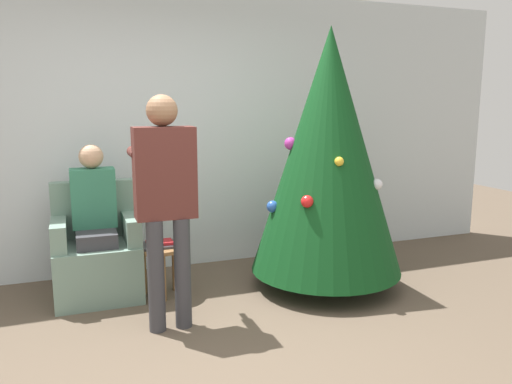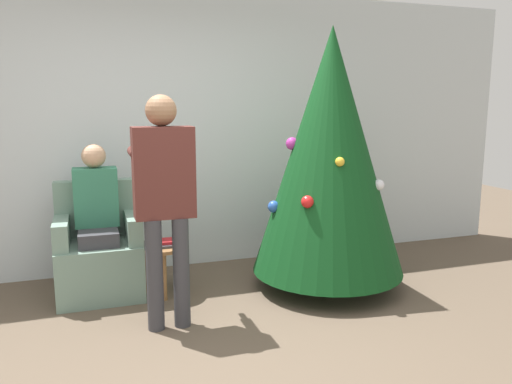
% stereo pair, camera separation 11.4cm
% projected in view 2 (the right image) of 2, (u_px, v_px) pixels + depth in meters
% --- Properties ---
extents(ground_plane, '(14.00, 14.00, 0.00)m').
position_uv_depth(ground_plane, '(205.00, 381.00, 2.95)').
color(ground_plane, brown).
extents(wall_back, '(8.00, 0.06, 2.70)m').
position_uv_depth(wall_back, '(151.00, 132.00, 4.80)').
color(wall_back, silver).
rests_on(wall_back, ground_plane).
extents(christmas_tree, '(1.32, 1.32, 2.26)m').
position_uv_depth(christmas_tree, '(330.00, 152.00, 4.28)').
color(christmas_tree, brown).
rests_on(christmas_tree, ground_plane).
extents(armchair, '(0.69, 0.65, 0.96)m').
position_uv_depth(armchair, '(99.00, 254.00, 4.27)').
color(armchair, gray).
rests_on(armchair, ground_plane).
extents(person_seated, '(0.36, 0.46, 1.29)m').
position_uv_depth(person_seated, '(97.00, 213.00, 4.19)').
color(person_seated, '#38383D').
rests_on(person_seated, ground_plane).
extents(person_standing, '(0.44, 0.57, 1.69)m').
position_uv_depth(person_standing, '(164.00, 190.00, 3.55)').
color(person_standing, '#38383D').
rests_on(person_standing, ground_plane).
extents(side_stool, '(0.43, 0.43, 0.43)m').
position_uv_depth(side_stool, '(161.00, 252.00, 4.25)').
color(side_stool, olive).
rests_on(side_stool, ground_plane).
extents(laptop, '(0.32, 0.24, 0.02)m').
position_uv_depth(laptop, '(161.00, 244.00, 4.23)').
color(laptop, '#38383D').
rests_on(laptop, side_stool).
extents(book, '(0.22, 0.16, 0.02)m').
position_uv_depth(book, '(161.00, 242.00, 4.23)').
color(book, '#B21E23').
rests_on(book, laptop).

